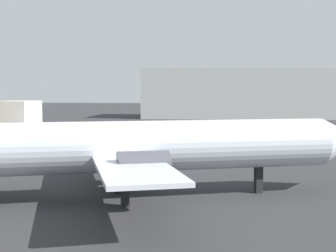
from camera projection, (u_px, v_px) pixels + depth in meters
name	position (u px, v px, depth m)	size (l,w,h in m)	color
airplane_at_gate	(136.00, 146.00, 32.43)	(34.42, 23.01, 11.99)	silver
terminal_building	(259.00, 94.00, 136.43)	(65.52, 24.10, 13.64)	#B7B7B2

